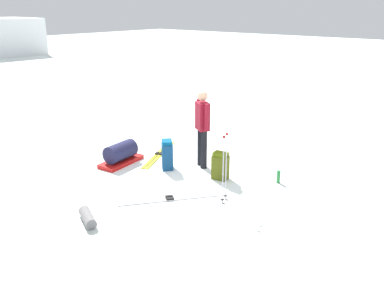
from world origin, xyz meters
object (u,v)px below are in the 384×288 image
object	(u,v)px
backpack_large_dark	(167,155)
gear_sled	(121,154)
ski_pair_near	(170,199)
backpack_bright	(220,166)
ski_poles_planted_near	(225,165)
sleeping_mat_rolled	(88,217)
ski_pair_far	(159,154)
skier_standing	(202,125)
thermos_bottle	(278,177)

from	to	relation	value
backpack_large_dark	gear_sled	bearing A→B (deg)	113.89
ski_pair_near	backpack_bright	distance (m)	1.39
ski_pair_near	ski_poles_planted_near	bearing A→B (deg)	-53.33
backpack_bright	sleeping_mat_rolled	distance (m)	2.90
gear_sled	backpack_bright	bearing A→B (deg)	-71.52
sleeping_mat_rolled	backpack_bright	bearing A→B (deg)	-12.46
gear_sled	ski_pair_far	bearing A→B (deg)	-15.11
ski_pair_far	gear_sled	size ratio (longest dim) A/B	1.64
ski_pair_far	gear_sled	world-z (taller)	gear_sled
ski_pair_near	backpack_large_dark	bearing A→B (deg)	44.61
skier_standing	backpack_bright	size ratio (longest dim) A/B	2.94
skier_standing	thermos_bottle	bearing A→B (deg)	-80.41
backpack_large_dark	ski_poles_planted_near	xyz separation A→B (m)	(-0.46, -1.84, 0.39)
gear_sled	backpack_large_dark	bearing A→B (deg)	-66.11
ski_pair_near	backpack_bright	bearing A→B (deg)	-6.97
skier_standing	ski_poles_planted_near	size ratio (longest dim) A/B	1.33
ski_pair_near	gear_sled	distance (m)	2.16
backpack_large_dark	gear_sled	distance (m)	1.11
ski_pair_near	ski_pair_far	distance (m)	2.39
backpack_bright	ski_poles_planted_near	bearing A→B (deg)	-140.01
ski_poles_planted_near	thermos_bottle	size ratio (longest dim) A/B	4.92
backpack_large_dark	thermos_bottle	distance (m)	2.40
skier_standing	backpack_large_dark	xyz separation A→B (m)	(-0.59, 0.50, -0.64)
backpack_bright	ski_poles_planted_near	size ratio (longest dim) A/B	0.45
ski_pair_far	backpack_large_dark	distance (m)	0.96
ski_pair_near	thermos_bottle	size ratio (longest dim) A/B	6.17
skier_standing	backpack_large_dark	world-z (taller)	skier_standing
ski_pair_near	thermos_bottle	distance (m)	2.28
backpack_large_dark	thermos_bottle	xyz separation A→B (m)	(0.88, -2.22, -0.19)
backpack_large_dark	backpack_bright	xyz separation A→B (m)	(0.29, -1.21, -0.04)
ski_poles_planted_near	thermos_bottle	distance (m)	1.51
gear_sled	thermos_bottle	bearing A→B (deg)	-67.64
ski_pair_far	backpack_bright	distance (m)	1.99
ski_pair_near	ski_poles_planted_near	xyz separation A→B (m)	(0.60, -0.80, 0.70)
skier_standing	ski_pair_far	size ratio (longest dim) A/B	0.95
sleeping_mat_rolled	skier_standing	bearing A→B (deg)	1.63
ski_poles_planted_near	sleeping_mat_rolled	xyz separation A→B (m)	(-2.07, 1.26, -0.62)
ski_pair_far	backpack_bright	bearing A→B (deg)	-96.25
ski_pair_near	ski_pair_far	size ratio (longest dim) A/B	0.89
backpack_large_dark	ski_pair_far	bearing A→B (deg)	55.97
ski_pair_near	sleeping_mat_rolled	xyz separation A→B (m)	(-1.48, 0.46, 0.08)
backpack_large_dark	ski_poles_planted_near	distance (m)	1.94
backpack_large_dark	backpack_bright	size ratio (longest dim) A/B	1.13
ski_pair_far	sleeping_mat_rolled	world-z (taller)	sleeping_mat_rolled
ski_pair_far	sleeping_mat_rolled	size ratio (longest dim) A/B	3.27
ski_pair_near	gear_sled	xyz separation A→B (m)	(0.61, 2.06, 0.21)
skier_standing	gear_sled	bearing A→B (deg)	124.58
skier_standing	backpack_bright	xyz separation A→B (m)	(-0.30, -0.71, -0.67)
sleeping_mat_rolled	thermos_bottle	bearing A→B (deg)	-25.63
backpack_large_dark	sleeping_mat_rolled	xyz separation A→B (m)	(-2.54, -0.58, -0.23)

